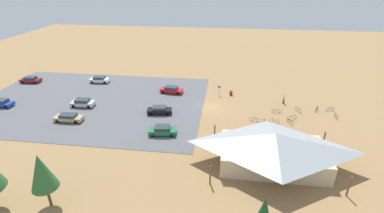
# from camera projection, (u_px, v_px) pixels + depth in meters

# --- Properties ---
(ground) EXTENTS (160.00, 160.00, 0.00)m
(ground) POSITION_uv_depth(u_px,v_px,m) (209.00, 107.00, 51.54)
(ground) COLOR #937047
(ground) RESTS_ON ground
(parking_lot_asphalt) EXTENTS (43.61, 29.69, 0.05)m
(parking_lot_asphalt) POSITION_uv_depth(u_px,v_px,m) (92.00, 101.00, 53.86)
(parking_lot_asphalt) COLOR #56565B
(parking_lot_asphalt) RESTS_ON ground
(bike_pavilion) EXTENTS (15.84, 9.84, 4.69)m
(bike_pavilion) POSITION_uv_depth(u_px,v_px,m) (274.00, 148.00, 35.17)
(bike_pavilion) COLOR #C6B28E
(bike_pavilion) RESTS_ON ground
(trash_bin) EXTENTS (0.60, 0.60, 0.90)m
(trash_bin) POSITION_uv_depth(u_px,v_px,m) (231.00, 93.00, 56.36)
(trash_bin) COLOR brown
(trash_bin) RESTS_ON ground
(lot_sign) EXTENTS (0.56, 0.08, 2.20)m
(lot_sign) POSITION_uv_depth(u_px,v_px,m) (219.00, 89.00, 55.72)
(lot_sign) COLOR #99999E
(lot_sign) RESTS_ON ground
(pine_far_west) EXTENTS (2.74, 2.74, 6.63)m
(pine_far_west) POSITION_uv_depth(u_px,v_px,m) (41.00, 172.00, 27.96)
(pine_far_west) COLOR brown
(pine_far_west) RESTS_ON ground
(bicycle_green_front_row) EXTENTS (1.67, 0.54, 0.81)m
(bicycle_green_front_row) POSITION_uv_depth(u_px,v_px,m) (254.00, 119.00, 46.56)
(bicycle_green_front_row) COLOR black
(bicycle_green_front_row) RESTS_ON ground
(bicycle_red_mid_cluster) EXTENTS (0.48, 1.77, 0.77)m
(bicycle_red_mid_cluster) POSITION_uv_depth(u_px,v_px,m) (336.00, 116.00, 47.56)
(bicycle_red_mid_cluster) COLOR black
(bicycle_red_mid_cluster) RESTS_ON ground
(bicycle_yellow_lone_east) EXTENTS (0.74, 1.58, 0.87)m
(bicycle_yellow_lone_east) POSITION_uv_depth(u_px,v_px,m) (265.00, 122.00, 45.61)
(bicycle_yellow_lone_east) COLOR black
(bicycle_yellow_lone_east) RESTS_ON ground
(bicycle_white_edge_north) EXTENTS (0.76, 1.56, 0.84)m
(bicycle_white_edge_north) POSITION_uv_depth(u_px,v_px,m) (298.00, 110.00, 49.69)
(bicycle_white_edge_north) COLOR black
(bicycle_white_edge_north) RESTS_ON ground
(bicycle_blue_by_bin) EXTENTS (1.74, 0.51, 0.82)m
(bicycle_blue_by_bin) POSITION_uv_depth(u_px,v_px,m) (277.00, 111.00, 49.21)
(bicycle_blue_by_bin) COLOR black
(bicycle_blue_by_bin) RESTS_ON ground
(bicycle_orange_near_sign) EXTENTS (1.62, 0.72, 0.89)m
(bicycle_orange_near_sign) POSITION_uv_depth(u_px,v_px,m) (274.00, 121.00, 45.98)
(bicycle_orange_near_sign) COLOR black
(bicycle_orange_near_sign) RESTS_ON ground
(bicycle_silver_back_row) EXTENTS (1.72, 0.68, 0.87)m
(bicycle_silver_back_row) POSITION_uv_depth(u_px,v_px,m) (292.00, 117.00, 47.11)
(bicycle_silver_back_row) COLOR black
(bicycle_silver_back_row) RESTS_ON ground
(bicycle_black_yard_right) EXTENTS (0.84, 1.55, 0.88)m
(bicycle_black_yard_right) POSITION_uv_depth(u_px,v_px,m) (317.00, 109.00, 49.95)
(bicycle_black_yard_right) COLOR black
(bicycle_black_yard_right) RESTS_ON ground
(bicycle_purple_near_porch) EXTENTS (0.79, 1.47, 0.77)m
(bicycle_purple_near_porch) POSITION_uv_depth(u_px,v_px,m) (291.00, 122.00, 45.69)
(bicycle_purple_near_porch) COLOR black
(bicycle_purple_near_porch) RESTS_ON ground
(bicycle_teal_trailside) EXTENTS (1.64, 0.71, 0.79)m
(bicycle_teal_trailside) POSITION_uv_depth(u_px,v_px,m) (330.00, 109.00, 49.98)
(bicycle_teal_trailside) COLOR black
(bicycle_teal_trailside) RESTS_ON ground
(car_maroon_by_curb) EXTENTS (4.47, 2.14, 1.35)m
(car_maroon_by_curb) POSITION_uv_depth(u_px,v_px,m) (31.00, 80.00, 62.56)
(car_maroon_by_curb) COLOR maroon
(car_maroon_by_curb) RESTS_ON parking_lot_asphalt
(car_green_mid_lot) EXTENTS (4.42, 2.40, 1.41)m
(car_green_mid_lot) POSITION_uv_depth(u_px,v_px,m) (162.00, 130.00, 42.62)
(car_green_mid_lot) COLOR #1E6B3D
(car_green_mid_lot) RESTS_ON parking_lot_asphalt
(car_blue_far_end) EXTENTS (4.26, 1.80, 1.39)m
(car_blue_far_end) POSITION_uv_depth(u_px,v_px,m) (1.00, 103.00, 51.48)
(car_blue_far_end) COLOR #1E42B2
(car_blue_far_end) RESTS_ON parking_lot_asphalt
(car_white_near_entry) EXTENTS (4.37, 1.90, 1.43)m
(car_white_near_entry) POSITION_uv_depth(u_px,v_px,m) (99.00, 80.00, 62.50)
(car_white_near_entry) COLOR white
(car_white_near_entry) RESTS_ON parking_lot_asphalt
(car_red_front_row) EXTENTS (4.79, 2.30, 1.40)m
(car_red_front_row) POSITION_uv_depth(u_px,v_px,m) (172.00, 90.00, 57.18)
(car_red_front_row) COLOR red
(car_red_front_row) RESTS_ON parking_lot_asphalt
(car_black_inner_stall) EXTENTS (4.47, 2.30, 1.37)m
(car_black_inner_stall) POSITION_uv_depth(u_px,v_px,m) (159.00, 110.00, 48.81)
(car_black_inner_stall) COLOR black
(car_black_inner_stall) RESTS_ON parking_lot_asphalt
(car_silver_end_stall) EXTENTS (4.35, 2.02, 1.46)m
(car_silver_end_stall) POSITION_uv_depth(u_px,v_px,m) (83.00, 103.00, 51.48)
(car_silver_end_stall) COLOR #BCBCC1
(car_silver_end_stall) RESTS_ON parking_lot_asphalt
(car_tan_back_corner) EXTENTS (4.78, 1.84, 1.31)m
(car_tan_back_corner) POSITION_uv_depth(u_px,v_px,m) (69.00, 118.00, 46.39)
(car_tan_back_corner) COLOR tan
(car_tan_back_corner) RESTS_ON parking_lot_asphalt
(visitor_near_lot) EXTENTS (0.36, 0.39, 1.81)m
(visitor_near_lot) POSITION_uv_depth(u_px,v_px,m) (284.00, 99.00, 52.65)
(visitor_near_lot) COLOR #2D3347
(visitor_near_lot) RESTS_ON ground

